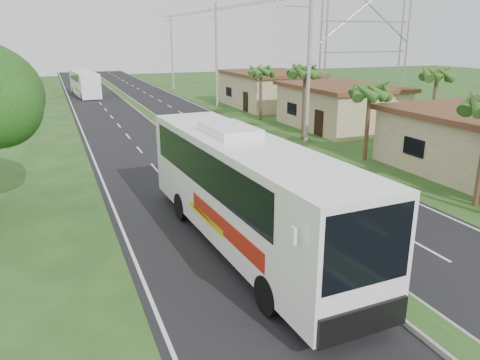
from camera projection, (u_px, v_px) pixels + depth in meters
name	position (u px, v px, depth m)	size (l,w,h in m)	color
ground	(350.00, 268.00, 15.92)	(180.00, 180.00, 0.00)	#1D4619
road_asphalt	(188.00, 146.00, 33.65)	(14.00, 160.00, 0.02)	black
median_strip	(188.00, 145.00, 33.62)	(1.20, 160.00, 0.18)	gray
lane_edge_left	(92.00, 154.00, 31.26)	(0.12, 160.00, 0.01)	silver
lane_edge_right	(272.00, 139.00, 36.04)	(0.12, 160.00, 0.01)	silver
shop_mid	(340.00, 106.00, 39.87)	(7.60, 10.60, 3.67)	tan
shop_far	(269.00, 89.00, 52.27)	(8.60, 11.60, 3.82)	tan
palm_verge_b	(370.00, 91.00, 28.63)	(2.40, 2.40, 5.05)	#473321
palm_verge_c	(305.00, 71.00, 34.40)	(2.40, 2.40, 5.85)	#473321
palm_verge_d	(261.00, 71.00, 42.72)	(2.40, 2.40, 5.25)	#473321
palm_behind_shop	(437.00, 74.00, 34.01)	(2.40, 2.40, 5.65)	#473321
utility_pole_b	(309.00, 55.00, 33.06)	(3.20, 0.28, 12.00)	gray
utility_pole_c	(217.00, 54.00, 50.98)	(1.60, 0.28, 11.00)	gray
utility_pole_d	(172.00, 52.00, 68.79)	(1.60, 0.28, 10.50)	gray
billboard_lattice	(365.00, 44.00, 48.36)	(10.18, 1.18, 12.07)	gray
coach_bus_main	(244.00, 185.00, 16.88)	(3.47, 13.61, 4.36)	white
coach_bus_far	(85.00, 82.00, 61.32)	(3.11, 11.00, 3.16)	white
motorcyclist	(236.00, 169.00, 24.48)	(1.81, 0.60, 2.43)	black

